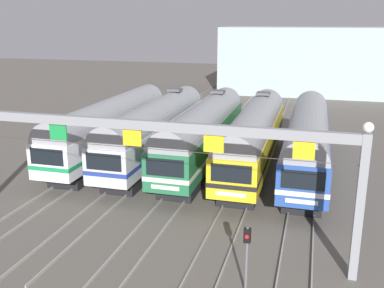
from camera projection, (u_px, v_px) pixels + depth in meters
name	position (u px, v px, depth m)	size (l,w,h in m)	color
ground_plane	(203.00, 165.00, 34.50)	(160.00, 160.00, 0.00)	#5B564F
track_bed	(240.00, 118.00, 50.25)	(16.89, 70.00, 0.15)	gray
commuter_train_white	(111.00, 125.00, 35.75)	(2.88, 18.06, 4.77)	white
commuter_train_silver	(156.00, 128.00, 34.76)	(2.88, 18.06, 5.05)	silver
commuter_train_green	(203.00, 131.00, 33.77)	(2.88, 18.06, 5.05)	#236B42
commuter_train_yellow	(254.00, 134.00, 32.78)	(2.88, 18.06, 5.05)	gold
commuter_train_blue	(308.00, 138.00, 31.78)	(2.88, 18.06, 4.77)	#284C9E
catenary_gantry	(133.00, 146.00, 20.56)	(20.62, 0.44, 6.97)	gray
yard_signal_mast	(247.00, 247.00, 17.86)	(0.28, 0.35, 2.92)	#59595E
maintenance_building	(308.00, 61.00, 66.62)	(25.64, 10.00, 9.78)	#9EB2B7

